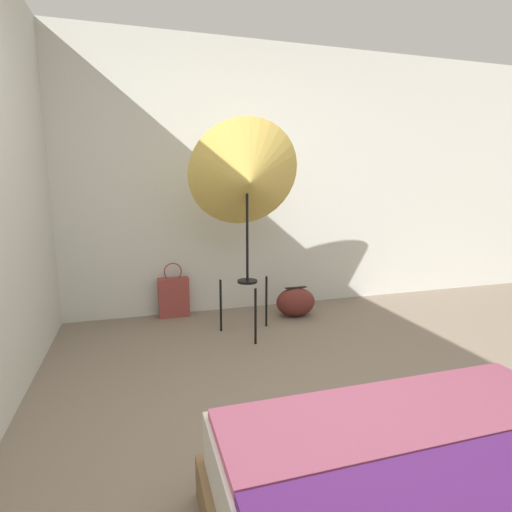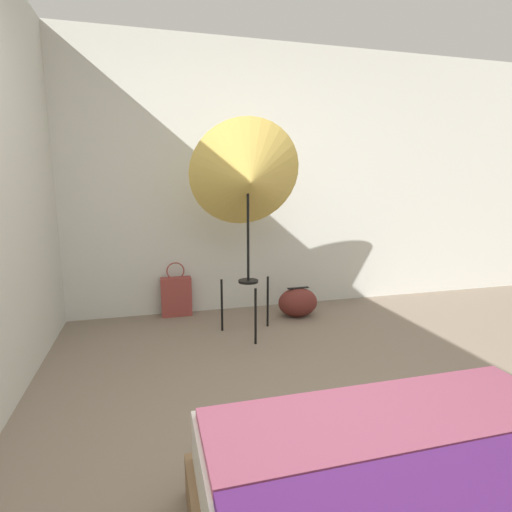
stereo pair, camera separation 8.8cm
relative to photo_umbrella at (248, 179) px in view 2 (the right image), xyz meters
name	(u,v)px [view 2 (the right image)]	position (x,y,z in m)	size (l,w,h in m)	color
ground_plane	(325,485)	(-0.10, -1.79, -1.31)	(14.00, 14.00, 0.00)	#756656
wall_back	(220,180)	(-0.10, 0.74, -0.01)	(8.00, 0.05, 2.60)	beige
photo_umbrella	(248,179)	(0.00, 0.00, 0.00)	(0.93, 0.54, 1.78)	black
tote_bag	(176,296)	(-0.56, 0.63, -1.11)	(0.29, 0.11, 0.53)	brown
duffel_bag	(298,302)	(0.57, 0.31, -1.17)	(0.38, 0.28, 0.29)	#5B231E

